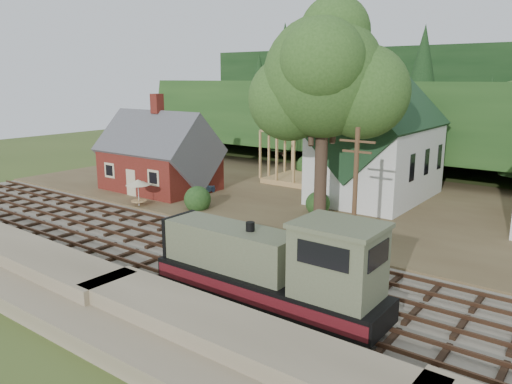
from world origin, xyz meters
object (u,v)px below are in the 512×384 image
Objects in this scene: car_blue at (201,187)px; patio_set at (138,183)px; car_green at (116,168)px; locomotive at (275,268)px.

car_blue is 6.64m from patio_set.
patio_set reaches higher than car_green.
car_green is (-14.41, 1.54, -0.04)m from car_blue.
patio_set is (13.25, -7.96, 1.31)m from car_green.
locomotive is 23.79m from car_blue.
locomotive is 21.40m from patio_set.
locomotive is 3.33× the size of car_green.
car_blue is 14.49m from car_green.
car_blue reaches higher than car_green.
car_green is 1.59× the size of patio_set.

